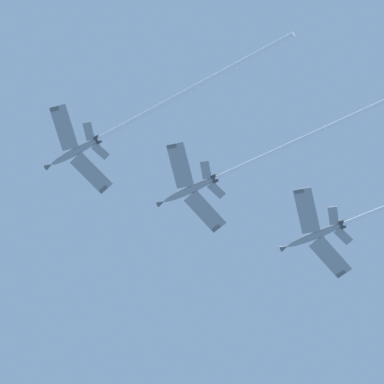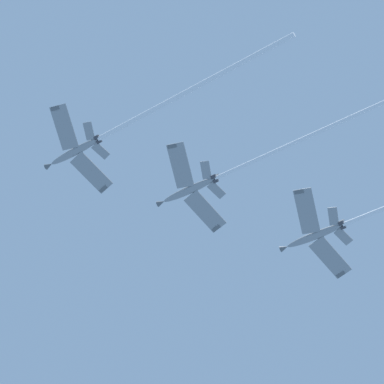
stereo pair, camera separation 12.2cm
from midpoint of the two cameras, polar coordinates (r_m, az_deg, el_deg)
name	(u,v)px [view 1 (the left image)]	position (r m, az deg, el deg)	size (l,w,h in m)	color
jet_lead	(128,123)	(168.10, -4.25, 4.57)	(51.49, 28.74, 16.52)	gray
jet_second	(231,171)	(167.13, 2.64, 1.41)	(50.87, 27.00, 15.29)	gray
jet_third	(367,214)	(166.90, 11.57, -1.47)	(52.48, 27.43, 16.10)	gray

